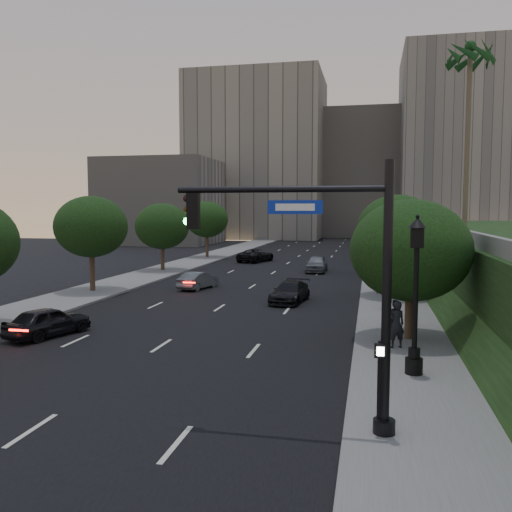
% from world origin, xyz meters
% --- Properties ---
extents(ground, '(160.00, 160.00, 0.00)m').
position_xyz_m(ground, '(0.00, 0.00, 0.00)').
color(ground, black).
rests_on(ground, ground).
extents(road_surface, '(16.00, 140.00, 0.02)m').
position_xyz_m(road_surface, '(0.00, 30.00, 0.01)').
color(road_surface, black).
rests_on(road_surface, ground).
extents(sidewalk_right, '(4.50, 140.00, 0.15)m').
position_xyz_m(sidewalk_right, '(10.25, 30.00, 0.07)').
color(sidewalk_right, slate).
rests_on(sidewalk_right, ground).
extents(sidewalk_left, '(4.50, 140.00, 0.15)m').
position_xyz_m(sidewalk_left, '(-10.25, 30.00, 0.07)').
color(sidewalk_left, slate).
rests_on(sidewalk_left, ground).
extents(parapet_wall, '(0.35, 90.00, 0.70)m').
position_xyz_m(parapet_wall, '(13.50, 28.00, 4.35)').
color(parapet_wall, slate).
rests_on(parapet_wall, embankment).
extents(office_block_left, '(26.00, 20.00, 32.00)m').
position_xyz_m(office_block_left, '(-14.00, 92.00, 16.00)').
color(office_block_left, gray).
rests_on(office_block_left, ground).
extents(office_block_mid, '(22.00, 18.00, 26.00)m').
position_xyz_m(office_block_mid, '(6.00, 102.00, 13.00)').
color(office_block_mid, '#9D998F').
rests_on(office_block_mid, ground).
extents(office_block_right, '(20.00, 22.00, 36.00)m').
position_xyz_m(office_block_right, '(24.00, 96.00, 18.00)').
color(office_block_right, gray).
rests_on(office_block_right, ground).
extents(office_block_filler, '(18.00, 16.00, 14.00)m').
position_xyz_m(office_block_filler, '(-26.00, 70.00, 7.00)').
color(office_block_filler, '#9D998F').
rests_on(office_block_filler, ground).
extents(tree_right_a, '(5.20, 5.20, 6.24)m').
position_xyz_m(tree_right_a, '(10.30, 8.00, 4.02)').
color(tree_right_a, '#38281C').
rests_on(tree_right_a, ground).
extents(tree_right_b, '(5.20, 5.20, 6.74)m').
position_xyz_m(tree_right_b, '(10.30, 20.00, 4.52)').
color(tree_right_b, '#38281C').
rests_on(tree_right_b, ground).
extents(tree_right_c, '(5.20, 5.20, 6.24)m').
position_xyz_m(tree_right_c, '(10.30, 33.00, 4.02)').
color(tree_right_c, '#38281C').
rests_on(tree_right_c, ground).
extents(tree_right_d, '(5.20, 5.20, 6.74)m').
position_xyz_m(tree_right_d, '(10.30, 47.00, 4.52)').
color(tree_right_d, '#38281C').
rests_on(tree_right_d, ground).
extents(tree_right_e, '(5.20, 5.20, 6.24)m').
position_xyz_m(tree_right_e, '(10.30, 62.00, 4.02)').
color(tree_right_e, '#38281C').
rests_on(tree_right_e, ground).
extents(tree_left_b, '(5.00, 5.00, 6.71)m').
position_xyz_m(tree_left_b, '(-10.30, 18.00, 4.58)').
color(tree_left_b, '#38281C').
rests_on(tree_left_b, ground).
extents(tree_left_c, '(5.00, 5.00, 6.34)m').
position_xyz_m(tree_left_c, '(-10.30, 31.00, 4.21)').
color(tree_left_c, '#38281C').
rests_on(tree_left_c, ground).
extents(tree_left_d, '(5.00, 5.00, 6.71)m').
position_xyz_m(tree_left_d, '(-10.30, 45.00, 4.58)').
color(tree_left_d, '#38281C').
rests_on(tree_left_d, ground).
extents(palm_far, '(3.20, 3.20, 15.50)m').
position_xyz_m(palm_far, '(16.00, 30.00, 17.64)').
color(palm_far, '#4C4233').
rests_on(palm_far, embankment).
extents(traffic_signal_mast, '(5.68, 0.56, 7.00)m').
position_xyz_m(traffic_signal_mast, '(7.93, -2.56, 3.67)').
color(traffic_signal_mast, black).
rests_on(traffic_signal_mast, ground).
extents(street_lamp, '(0.64, 0.64, 5.62)m').
position_xyz_m(street_lamp, '(10.14, 2.74, 2.63)').
color(street_lamp, black).
rests_on(street_lamp, ground).
extents(pedestrian_signal, '(0.30, 0.33, 2.50)m').
position_xyz_m(pedestrian_signal, '(8.89, -2.56, 1.57)').
color(pedestrian_signal, black).
rests_on(pedestrian_signal, ground).
extents(sedan_near_left, '(2.82, 4.38, 1.39)m').
position_xyz_m(sedan_near_left, '(-5.72, 5.60, 0.69)').
color(sedan_near_left, black).
rests_on(sedan_near_left, ground).
extents(sedan_mid_left, '(2.22, 4.09, 1.28)m').
position_xyz_m(sedan_mid_left, '(-3.59, 21.10, 0.64)').
color(sedan_mid_left, '#515458').
rests_on(sedan_mid_left, ground).
extents(sedan_far_left, '(3.79, 5.61, 1.43)m').
position_xyz_m(sedan_far_left, '(-3.71, 41.73, 0.71)').
color(sedan_far_left, black).
rests_on(sedan_far_left, ground).
extents(sedan_near_right, '(2.33, 4.65, 1.30)m').
position_xyz_m(sedan_near_right, '(3.74, 16.84, 0.65)').
color(sedan_near_right, black).
rests_on(sedan_near_right, ground).
extents(sedan_far_right, '(1.83, 4.51, 1.54)m').
position_xyz_m(sedan_far_right, '(3.78, 33.46, 0.77)').
color(sedan_far_right, slate).
rests_on(sedan_far_right, ground).
extents(pedestrian_a, '(0.83, 0.70, 1.93)m').
position_xyz_m(pedestrian_a, '(9.69, 6.22, 1.12)').
color(pedestrian_a, black).
rests_on(pedestrian_a, sidewalk_right).
extents(pedestrian_b, '(0.91, 0.80, 1.56)m').
position_xyz_m(pedestrian_b, '(9.74, 8.70, 0.93)').
color(pedestrian_b, black).
rests_on(pedestrian_b, sidewalk_right).
extents(pedestrian_c, '(1.07, 0.55, 1.76)m').
position_xyz_m(pedestrian_c, '(9.51, 14.89, 1.03)').
color(pedestrian_c, black).
rests_on(pedestrian_c, sidewalk_right).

